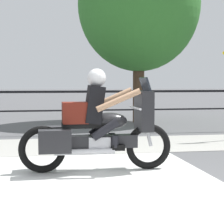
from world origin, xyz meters
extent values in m
plane|color=#565659|center=(0.00, 0.00, 0.00)|extent=(120.00, 120.00, 0.00)
cube|color=#A8A59E|center=(0.00, 3.40, 0.01)|extent=(44.00, 2.40, 0.01)
cube|color=silver|center=(-0.78, -0.20, 0.00)|extent=(3.73, 6.00, 0.01)
cube|color=black|center=(0.00, 5.34, 1.12)|extent=(36.00, 0.04, 0.06)
cube|color=black|center=(0.00, 5.34, 0.63)|extent=(36.00, 0.03, 0.04)
cylinder|color=black|center=(0.00, 5.34, 0.57)|extent=(0.05, 0.05, 1.15)
torus|color=black|center=(0.29, 0.74, 0.36)|extent=(0.73, 0.11, 0.73)
torus|color=black|center=(-1.38, 0.74, 0.36)|extent=(0.73, 0.11, 0.73)
cube|color=#232326|center=(-0.54, 0.74, 0.46)|extent=(1.27, 0.22, 0.20)
cube|color=silver|center=(-0.51, 0.74, 0.41)|extent=(0.34, 0.26, 0.26)
ellipsoid|color=#232326|center=(-0.34, 0.74, 0.78)|extent=(0.57, 0.30, 0.26)
cube|color=black|center=(-0.71, 0.74, 0.72)|extent=(0.74, 0.28, 0.08)
cube|color=#232326|center=(0.21, 0.74, 0.93)|extent=(0.20, 0.55, 0.63)
cube|color=#1E232B|center=(0.23, 0.74, 1.35)|extent=(0.10, 0.47, 0.24)
cylinder|color=silver|center=(0.07, 0.74, 0.98)|extent=(0.04, 0.70, 0.04)
cylinder|color=silver|center=(-0.75, 0.58, 0.33)|extent=(0.92, 0.09, 0.09)
cube|color=#232326|center=(-1.20, 0.50, 0.52)|extent=(0.48, 0.28, 0.34)
cube|color=#232326|center=(-1.20, 0.98, 0.52)|extent=(0.48, 0.28, 0.34)
cylinder|color=silver|center=(0.26, 0.74, 0.65)|extent=(0.19, 0.06, 0.57)
cube|color=black|center=(-0.58, 0.74, 1.04)|extent=(0.32, 0.36, 0.61)
sphere|color=tan|center=(-0.54, 0.74, 1.44)|extent=(0.23, 0.23, 0.23)
sphere|color=silver|center=(-0.54, 0.74, 1.46)|extent=(0.29, 0.29, 0.29)
cylinder|color=black|center=(-0.43, 0.59, 0.66)|extent=(0.44, 0.13, 0.34)
cylinder|color=black|center=(-0.28, 0.59, 0.48)|extent=(0.11, 0.11, 0.19)
cube|color=black|center=(-0.23, 0.59, 0.38)|extent=(0.20, 0.10, 0.09)
cylinder|color=black|center=(-0.43, 0.89, 0.66)|extent=(0.44, 0.13, 0.34)
cylinder|color=black|center=(-0.28, 0.89, 0.48)|extent=(0.11, 0.11, 0.19)
cube|color=black|center=(-0.23, 0.89, 0.38)|extent=(0.20, 0.10, 0.09)
cylinder|color=tan|center=(-0.25, 0.44, 1.12)|extent=(0.69, 0.09, 0.36)
cylinder|color=tan|center=(-0.25, 1.04, 1.12)|extent=(0.69, 0.09, 0.36)
cube|color=maroon|center=(-0.88, 0.74, 0.92)|extent=(0.39, 0.31, 0.33)
cylinder|color=#473323|center=(1.92, 8.26, 1.13)|extent=(0.38, 0.38, 2.26)
ellipsoid|color=#33752D|center=(1.92, 8.26, 3.92)|extent=(4.03, 4.03, 4.43)
camera|label=1|loc=(-1.47, -5.96, 1.43)|focal=70.00mm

